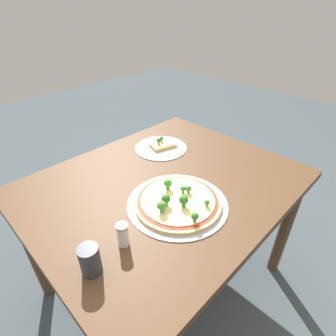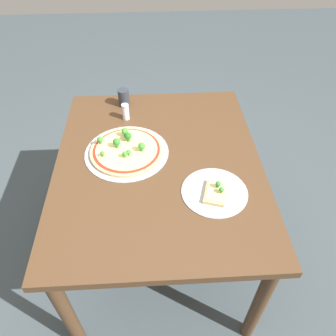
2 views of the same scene
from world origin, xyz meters
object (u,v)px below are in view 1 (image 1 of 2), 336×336
at_px(drinking_cup, 90,260).
at_px(condiment_shaker, 123,235).
at_px(pizza_tray_whole, 178,201).
at_px(dining_table, 165,196).
at_px(pizza_tray_slice, 162,146).

height_order(drinking_cup, condiment_shaker, drinking_cup).
bearing_deg(pizza_tray_whole, dining_table, -116.66).
height_order(dining_table, condiment_shaker, condiment_shaker).
bearing_deg(condiment_shaker, dining_table, -155.31).
relative_size(pizza_tray_whole, condiment_shaker, 4.55).
bearing_deg(drinking_cup, pizza_tray_slice, -149.31).
height_order(dining_table, drinking_cup, drinking_cup).
relative_size(dining_table, pizza_tray_slice, 4.13).
distance_m(dining_table, drinking_cup, 0.52).
xyz_separation_m(pizza_tray_whole, pizza_tray_slice, (-0.28, -0.38, -0.01)).
bearing_deg(drinking_cup, pizza_tray_whole, -176.50).
xyz_separation_m(pizza_tray_slice, condiment_shaker, (0.55, 0.39, 0.04)).
relative_size(dining_table, drinking_cup, 11.92).
height_order(dining_table, pizza_tray_whole, pizza_tray_whole).
bearing_deg(drinking_cup, condiment_shaker, -173.91).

